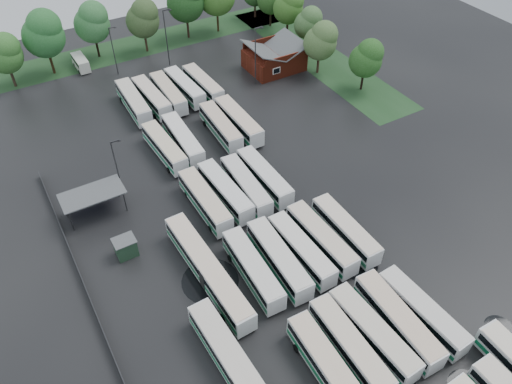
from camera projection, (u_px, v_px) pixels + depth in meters
ground at (292, 271)px, 60.07m from camera, size 160.00×160.00×0.00m
brick_building at (274, 59)px, 94.68m from camera, size 10.07×8.60×5.39m
wash_shed at (92, 195)px, 65.59m from camera, size 8.20×4.20×3.58m
utility_hut at (126, 247)px, 61.14m from camera, size 2.70×2.20×2.62m
grass_strip_north at (126, 49)px, 101.73m from camera, size 80.00×10.00×0.01m
grass_strip_east at (316, 56)px, 99.66m from camera, size 10.00×50.00×0.01m
west_fence at (90, 298)px, 56.51m from camera, size 0.10×50.00×1.20m
bus_r1c0 at (327, 366)px, 49.25m from camera, size 2.91×11.68×3.23m
bus_r1c1 at (350, 346)px, 50.84m from camera, size 2.78×11.69×3.24m
bus_r1c2 at (373, 333)px, 51.91m from camera, size 3.00×11.90×3.29m
bus_r1c3 at (397, 320)px, 53.00m from camera, size 2.98×12.07×3.34m
bus_r1c4 at (422, 312)px, 53.89m from camera, size 2.98×11.53×3.18m
bus_r2c0 at (253, 269)px, 58.10m from camera, size 2.96×11.70×3.23m
bus_r2c1 at (279, 259)px, 59.14m from camera, size 3.07×12.00×3.31m
bus_r2c2 at (301, 250)px, 60.29m from camera, size 2.63×11.44×3.17m
bus_r2c3 at (321, 239)px, 61.51m from camera, size 2.80×11.77×3.26m
bus_r2c4 at (346, 230)px, 62.65m from camera, size 2.46×11.38×3.17m
bus_r3c0 at (205, 201)px, 66.44m from camera, size 2.55×11.75×3.27m
bus_r3c1 at (225, 191)px, 67.85m from camera, size 2.85×11.70×3.24m
bus_r3c2 at (246, 186)px, 68.70m from camera, size 2.97×11.58×3.19m
bus_r3c3 at (264, 177)px, 70.05m from camera, size 2.55×11.62×3.23m
bus_r4c0 at (165, 147)px, 74.99m from camera, size 2.89×11.56×3.19m
bus_r4c1 at (183, 140)px, 76.31m from camera, size 2.98×11.93×3.30m
bus_r4c3 at (221, 127)px, 78.87m from camera, size 2.99×11.69×3.23m
bus_r4c4 at (239, 121)px, 79.87m from camera, size 2.58×12.05×3.35m
bus_r5c0 at (134, 102)px, 83.98m from camera, size 2.90×12.05×3.34m
bus_r5c1 at (152, 97)px, 85.12m from camera, size 2.91×11.69×3.23m
bus_r5c2 at (168, 93)px, 86.09m from camera, size 2.69×11.64×3.23m
bus_r5c3 at (185, 87)px, 87.53m from camera, size 2.96×11.60×3.20m
bus_r5c4 at (203, 84)px, 88.32m from camera, size 2.84×11.49×3.18m
artic_bus_west_b at (208, 270)px, 57.88m from camera, size 3.07×17.88×3.30m
artic_bus_west_c at (241, 376)px, 48.48m from camera, size 3.04×17.81×3.29m
minibus at (81, 62)px, 94.95m from camera, size 2.15×5.50×2.39m
tree_north_0 at (5, 53)px, 86.65m from camera, size 6.21×6.21×10.29m
tree_north_1 at (44, 33)px, 89.17m from camera, size 7.51×7.51×12.44m
tree_north_2 at (92, 22)px, 94.49m from camera, size 6.75×6.75×11.19m
tree_north_3 at (143, 18)px, 96.38m from camera, size 6.47×6.47×10.71m
tree_north_4 at (186, 0)px, 100.06m from camera, size 7.56×7.56×12.52m
tree_east_0 at (367, 58)px, 86.19m from camera, size 5.81×5.81×9.62m
tree_east_1 at (321, 40)px, 90.34m from camera, size 6.13×6.13×10.15m
tree_east_2 at (309, 22)px, 97.44m from camera, size 5.46×5.46×9.05m
tree_east_3 at (289, 6)px, 101.38m from camera, size 6.20×6.20×10.26m
lamp_post_ne at (256, 52)px, 87.60m from camera, size 1.66×0.32×10.75m
lamp_post_nw at (117, 165)px, 66.40m from camera, size 1.42×0.28×9.21m
lamp_post_back_w at (113, 48)px, 90.72m from camera, size 1.42×0.28×9.20m
lamp_post_back_e at (167, 34)px, 92.70m from camera, size 1.67×0.33×10.87m
puddle_2 at (210, 281)px, 59.04m from camera, size 6.83×6.83×0.01m
puddle_3 at (358, 265)px, 60.80m from camera, size 4.88×4.88×0.01m
puddle_4 at (499, 328)px, 54.39m from camera, size 3.27×3.27×0.01m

